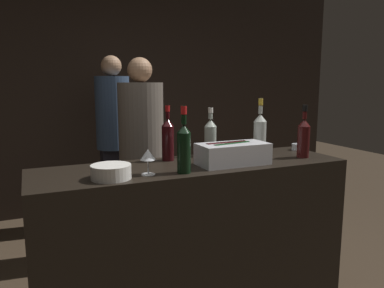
{
  "coord_description": "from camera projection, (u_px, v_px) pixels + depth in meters",
  "views": [
    {
      "loc": [
        -0.9,
        -1.73,
        1.52
      ],
      "look_at": [
        0.0,
        0.3,
        1.15
      ],
      "focal_mm": 35.0,
      "sensor_mm": 36.0,
      "label": 1
    }
  ],
  "objects": [
    {
      "name": "wall_back_chalkboard",
      "position": [
        108.0,
        93.0,
        4.45
      ],
      "size": [
        6.4,
        0.06,
        2.8
      ],
      "color": "black",
      "rests_on": "ground_plane"
    },
    {
      "name": "bar_counter",
      "position": [
        194.0,
        245.0,
        2.34
      ],
      "size": [
        1.89,
        0.55,
        1.03
      ],
      "color": "black",
      "rests_on": "ground_plane"
    },
    {
      "name": "ice_bin_with_bottles",
      "position": [
        232.0,
        153.0,
        2.24
      ],
      "size": [
        0.43,
        0.21,
        0.13
      ],
      "color": "silver",
      "rests_on": "bar_counter"
    },
    {
      "name": "bowl_white",
      "position": [
        111.0,
        171.0,
        1.91
      ],
      "size": [
        0.21,
        0.21,
        0.07
      ],
      "color": "silver",
      "rests_on": "bar_counter"
    },
    {
      "name": "wine_glass",
      "position": [
        148.0,
        156.0,
        1.98
      ],
      "size": [
        0.08,
        0.08,
        0.14
      ],
      "color": "silver",
      "rests_on": "bar_counter"
    },
    {
      "name": "candle_votive",
      "position": [
        297.0,
        147.0,
        2.73
      ],
      "size": [
        0.07,
        0.07,
        0.05
      ],
      "color": "silver",
      "rests_on": "bar_counter"
    },
    {
      "name": "red_wine_bottle_burgundy",
      "position": [
        184.0,
        146.0,
        2.02
      ],
      "size": [
        0.08,
        0.08,
        0.36
      ],
      "color": "black",
      "rests_on": "bar_counter"
    },
    {
      "name": "red_wine_bottle_black_foil",
      "position": [
        304.0,
        137.0,
        2.44
      ],
      "size": [
        0.08,
        0.08,
        0.34
      ],
      "color": "#380F0F",
      "rests_on": "bar_counter"
    },
    {
      "name": "red_wine_bottle_tall",
      "position": [
        168.0,
        138.0,
        2.34
      ],
      "size": [
        0.08,
        0.08,
        0.35
      ],
      "color": "black",
      "rests_on": "bar_counter"
    },
    {
      "name": "rose_wine_bottle",
      "position": [
        260.0,
        134.0,
        2.46
      ],
      "size": [
        0.08,
        0.08,
        0.39
      ],
      "color": "#B2B7AD",
      "rests_on": "bar_counter"
    },
    {
      "name": "white_wine_bottle",
      "position": [
        210.0,
        136.0,
        2.5
      ],
      "size": [
        0.08,
        0.08,
        0.32
      ],
      "color": "#9EA899",
      "rests_on": "bar_counter"
    },
    {
      "name": "person_in_hoodie",
      "position": [
        113.0,
        132.0,
        3.94
      ],
      "size": [
        0.35,
        0.35,
        1.79
      ],
      "rotation": [
        0.0,
        0.0,
        0.99
      ],
      "color": "black",
      "rests_on": "ground_plane"
    },
    {
      "name": "person_blond_tee",
      "position": [
        142.0,
        148.0,
        3.26
      ],
      "size": [
        0.39,
        0.39,
        1.73
      ],
      "rotation": [
        0.0,
        0.0,
        2.95
      ],
      "color": "black",
      "rests_on": "ground_plane"
    }
  ]
}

